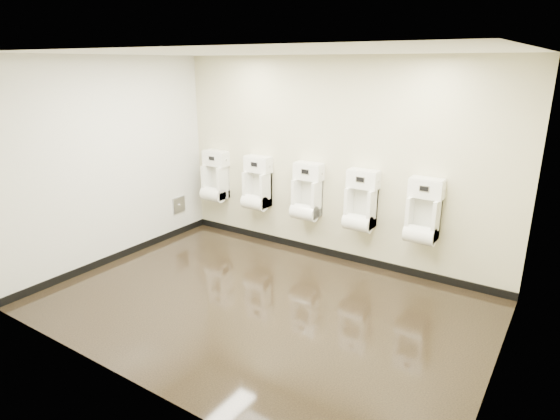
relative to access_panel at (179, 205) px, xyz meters
The scene contains 15 objects.
ground 2.80m from the access_panel, 25.81° to the right, with size 5.00×3.50×0.00m, color black.
ceiling 3.59m from the access_panel, 25.81° to the right, with size 5.00×3.50×0.00m, color white.
back_wall 2.70m from the access_panel, 12.50° to the left, with size 5.00×0.02×2.80m, color beige.
front_wall 3.96m from the access_panel, 49.93° to the right, with size 5.00×0.02×2.80m, color beige.
left_wall 1.50m from the access_panel, 90.87° to the right, with size 0.02×3.50×2.80m, color beige.
right_wall 5.20m from the access_panel, 13.54° to the right, with size 0.02×3.50×2.80m, color beige.
tile_overlay_left 1.50m from the access_panel, 90.63° to the right, with size 0.01×3.50×2.80m, color silver.
skirting_back 2.58m from the access_panel, 12.23° to the left, with size 5.00×0.02×0.10m, color black.
skirting_left 1.28m from the access_panel, 90.30° to the right, with size 0.02×3.50×0.10m, color black.
access_panel is the anchor object (origin of this frame).
urinal_0 0.71m from the access_panel, 43.12° to the left, with size 0.43×0.32×0.80m.
urinal_1 1.39m from the access_panel, 17.80° to the left, with size 0.43×0.32×0.80m.
urinal_2 2.22m from the access_panel, 10.75° to the left, with size 0.43×0.32×0.80m.
urinal_3 3.03m from the access_panel, ahead, with size 0.43×0.32×0.80m.
urinal_4 3.85m from the access_panel, ahead, with size 0.43×0.32×0.80m.
Camera 1 is at (2.87, -3.95, 2.71)m, focal length 30.00 mm.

